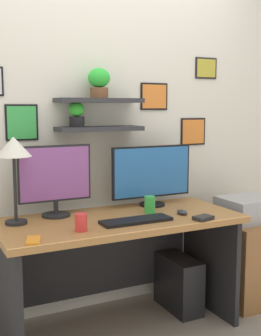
# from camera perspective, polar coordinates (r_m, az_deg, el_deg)

# --- Properties ---
(ground_plane) EXTENTS (8.00, 8.00, 0.00)m
(ground_plane) POSITION_cam_1_polar(r_m,az_deg,el_deg) (3.08, -1.34, -20.02)
(ground_plane) COLOR gray
(back_wall_assembly) EXTENTS (4.40, 0.24, 2.70)m
(back_wall_assembly) POSITION_cam_1_polar(r_m,az_deg,el_deg) (3.12, -4.88, 6.26)
(back_wall_assembly) COLOR silver
(back_wall_assembly) RESTS_ON ground
(desk) EXTENTS (1.53, 0.68, 0.75)m
(desk) POSITION_cam_1_polar(r_m,az_deg,el_deg) (2.91, -1.82, -10.21)
(desk) COLOR #9E6B38
(desk) RESTS_ON ground
(monitor_left) EXTENTS (0.47, 0.18, 0.45)m
(monitor_left) POSITION_cam_1_polar(r_m,az_deg,el_deg) (2.84, -9.68, -1.29)
(monitor_left) COLOR black
(monitor_left) RESTS_ON desk
(monitor_right) EXTENTS (0.60, 0.18, 0.42)m
(monitor_right) POSITION_cam_1_polar(r_m,az_deg,el_deg) (3.11, 2.75, -0.82)
(monitor_right) COLOR black
(monitor_right) RESTS_ON desk
(keyboard) EXTENTS (0.44, 0.14, 0.02)m
(keyboard) POSITION_cam_1_polar(r_m,az_deg,el_deg) (2.70, 0.73, -6.75)
(keyboard) COLOR black
(keyboard) RESTS_ON desk
(computer_mouse) EXTENTS (0.06, 0.09, 0.03)m
(computer_mouse) POSITION_cam_1_polar(r_m,az_deg,el_deg) (2.90, 6.64, -5.66)
(computer_mouse) COLOR #2D2D33
(computer_mouse) RESTS_ON desk
(desk_lamp) EXTENTS (0.21, 0.21, 0.52)m
(desk_lamp) POSITION_cam_1_polar(r_m,az_deg,el_deg) (2.67, -14.76, 1.94)
(desk_lamp) COLOR black
(desk_lamp) RESTS_ON desk
(cell_phone) EXTENTS (0.11, 0.15, 0.01)m
(cell_phone) POSITION_cam_1_polar(r_m,az_deg,el_deg) (2.38, -12.36, -9.03)
(cell_phone) COLOR orange
(cell_phone) RESTS_ON desk
(pen_cup) EXTENTS (0.07, 0.07, 0.10)m
(pen_cup) POSITION_cam_1_polar(r_m,az_deg,el_deg) (2.51, -6.37, -6.94)
(pen_cup) COLOR red
(pen_cup) RESTS_ON desk
(scissors_tray) EXTENTS (0.14, 0.11, 0.02)m
(scissors_tray) POSITION_cam_1_polar(r_m,az_deg,el_deg) (2.79, 9.32, -6.33)
(scissors_tray) COLOR black
(scissors_tray) RESTS_ON desk
(water_cup) EXTENTS (0.07, 0.07, 0.11)m
(water_cup) POSITION_cam_1_polar(r_m,az_deg,el_deg) (2.92, 2.48, -4.71)
(water_cup) COLOR green
(water_cup) RESTS_ON desk
(drawer_cabinet) EXTENTS (0.44, 0.50, 0.61)m
(drawer_cabinet) POSITION_cam_1_polar(r_m,az_deg,el_deg) (3.50, 14.56, -11.32)
(drawer_cabinet) COLOR brown
(drawer_cabinet) RESTS_ON ground
(printer) EXTENTS (0.38, 0.34, 0.17)m
(printer) POSITION_cam_1_polar(r_m,az_deg,el_deg) (3.40, 14.79, -5.11)
(printer) COLOR #9E9EA3
(printer) RESTS_ON drawer_cabinet
(computer_tower_right) EXTENTS (0.18, 0.40, 0.38)m
(computer_tower_right) POSITION_cam_1_polar(r_m,az_deg,el_deg) (3.29, 6.17, -14.48)
(computer_tower_right) COLOR black
(computer_tower_right) RESTS_ON ground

